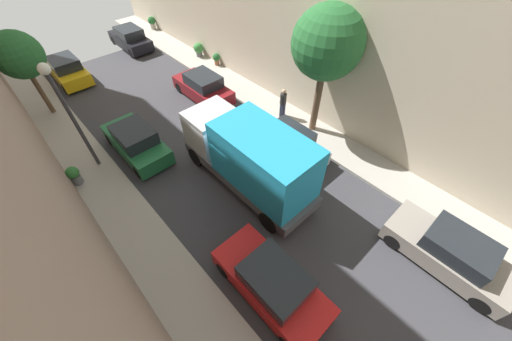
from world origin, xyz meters
The scene contains 19 objects.
ground centered at (0.00, 0.00, 0.00)m, with size 32.00×32.00×0.00m, color #38383D.
sidewalk_left centered at (-5.00, 0.00, 0.07)m, with size 2.00×44.00×0.15m, color #A8A399.
sidewalk_right centered at (5.00, 0.00, 0.07)m, with size 2.00×44.00×0.15m, color #A8A399.
parked_car_left_2 centered at (-2.70, -5.44, 0.72)m, with size 1.78×4.20×1.57m.
parked_car_left_3 centered at (-2.70, 4.08, 0.72)m, with size 1.78×4.20×1.57m.
parked_car_left_4 centered at (-2.70, 13.91, 0.72)m, with size 1.78×4.20×1.57m.
parked_car_right_0 centered at (2.70, -8.92, 0.72)m, with size 1.78×4.20×1.57m.
parked_car_right_1 centered at (2.70, -1.05, 0.72)m, with size 1.78×4.20×1.57m.
parked_car_right_2 centered at (2.70, 5.96, 0.72)m, with size 1.78×4.20×1.57m.
parked_car_right_3 centered at (2.70, 15.73, 0.72)m, with size 1.78×4.20×1.57m.
delivery_truck centered at (0.00, -1.38, 1.79)m, with size 2.26×6.60×3.38m.
pedestrian centered at (4.73, 1.15, 1.07)m, with size 0.40×0.36×1.72m.
street_tree_0 centered at (-4.84, 10.58, 3.54)m, with size 2.35×2.35×4.59m.
street_tree_1 centered at (5.15, -0.75, 4.76)m, with size 3.20×3.20×6.25m.
potted_plant_0 centered at (5.68, 17.74, 0.73)m, with size 0.62×0.62×1.01m.
potted_plant_2 centered at (-5.76, 3.97, 0.67)m, with size 0.54×0.54×0.94m.
potted_plant_4 centered at (5.63, 10.64, 0.69)m, with size 0.72×0.72×0.97m.
potted_plant_5 centered at (5.76, 8.63, 0.63)m, with size 0.51×0.51×0.82m.
lamp_post centered at (-4.60, 4.55, 3.55)m, with size 0.44×0.44×5.11m.
Camera 1 is at (-5.55, -7.73, 10.05)m, focal length 19.94 mm.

